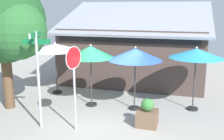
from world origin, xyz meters
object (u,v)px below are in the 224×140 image
street_sign_post (38,70)px  patio_umbrella_forest_green_center (91,52)px  shade_tree (6,23)px  patio_umbrella_ivory_left (55,48)px  stop_sign (74,73)px  patio_umbrella_royal_blue_right (135,55)px  patio_umbrella_teal_far_right (196,54)px  sidewalk_planter (147,115)px

street_sign_post → patio_umbrella_forest_green_center: (0.95, 2.48, 0.25)m
shade_tree → patio_umbrella_ivory_left: bearing=72.2°
street_sign_post → patio_umbrella_forest_green_center: 2.67m
patio_umbrella_ivory_left → shade_tree: (-0.78, -2.41, 1.24)m
stop_sign → patio_umbrella_royal_blue_right: size_ratio=1.11×
patio_umbrella_forest_green_center → patio_umbrella_royal_blue_right: size_ratio=1.01×
stop_sign → shade_tree: 3.73m
patio_umbrella_ivory_left → shade_tree: 2.82m
street_sign_post → patio_umbrella_teal_far_right: bearing=31.8°
stop_sign → patio_umbrella_forest_green_center: 2.37m
patio_umbrella_ivory_left → patio_umbrella_royal_blue_right: (4.01, -1.10, 0.04)m
street_sign_post → shade_tree: shade_tree is taller
patio_umbrella_royal_blue_right → shade_tree: shade_tree is taller
patio_umbrella_royal_blue_right → shade_tree: (-4.78, -1.31, 1.20)m
street_sign_post → patio_umbrella_ivory_left: size_ratio=1.34×
street_sign_post → patio_umbrella_forest_green_center: street_sign_post is taller
patio_umbrella_royal_blue_right → patio_umbrella_ivory_left: bearing=164.6°
patio_umbrella_ivory_left → patio_umbrella_forest_green_center: size_ratio=0.95×
stop_sign → sidewalk_planter: stop_sign is taller
patio_umbrella_royal_blue_right → patio_umbrella_forest_green_center: bearing=-177.7°
street_sign_post → patio_umbrella_teal_far_right: size_ratio=1.28×
stop_sign → patio_umbrella_ivory_left: size_ratio=1.16×
street_sign_post → stop_sign: bearing=6.7°
patio_umbrella_teal_far_right → patio_umbrella_royal_blue_right: bearing=-165.9°
patio_umbrella_ivory_left → shade_tree: size_ratio=0.48×
street_sign_post → sidewalk_planter: street_sign_post is taller
patio_umbrella_ivory_left → sidewalk_planter: patio_umbrella_ivory_left is taller
street_sign_post → patio_umbrella_ivory_left: street_sign_post is taller
patio_umbrella_ivory_left → patio_umbrella_royal_blue_right: bearing=-15.4°
street_sign_post → sidewalk_planter: 4.02m
sidewalk_planter → stop_sign: bearing=-156.9°
patio_umbrella_forest_green_center → patio_umbrella_teal_far_right: size_ratio=1.01×
sidewalk_planter → street_sign_post: bearing=-162.3°
patio_umbrella_royal_blue_right → patio_umbrella_teal_far_right: same height
patio_umbrella_ivory_left → patio_umbrella_royal_blue_right: size_ratio=0.96×
patio_umbrella_ivory_left → patio_umbrella_teal_far_right: patio_umbrella_teal_far_right is taller
street_sign_post → sidewalk_planter: size_ratio=3.32×
patio_umbrella_forest_green_center → patio_umbrella_ivory_left: bearing=151.8°
stop_sign → street_sign_post: bearing=-173.3°
street_sign_post → sidewalk_planter: bearing=17.7°
stop_sign → patio_umbrella_royal_blue_right: (1.54, 2.41, 0.27)m
shade_tree → street_sign_post: bearing=-31.7°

